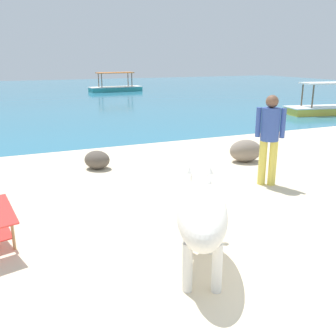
{
  "coord_description": "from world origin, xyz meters",
  "views": [
    {
      "loc": [
        -2.6,
        -2.43,
        2.28
      ],
      "look_at": [
        -0.24,
        3.0,
        0.55
      ],
      "focal_mm": 40.57,
      "sensor_mm": 36.0,
      "label": 1
    }
  ],
  "objects_px": {
    "cow": "(202,212)",
    "boat_teal": "(116,87)",
    "person_standing": "(270,133)",
    "boat_yellow": "(329,107)"
  },
  "relations": [
    {
      "from": "cow",
      "to": "person_standing",
      "type": "height_order",
      "value": "person_standing"
    },
    {
      "from": "cow",
      "to": "person_standing",
      "type": "distance_m",
      "value": 3.23
    },
    {
      "from": "boat_yellow",
      "to": "cow",
      "type": "bearing_deg",
      "value": 49.78
    },
    {
      "from": "cow",
      "to": "boat_teal",
      "type": "relative_size",
      "value": 0.47
    },
    {
      "from": "person_standing",
      "to": "boat_yellow",
      "type": "distance_m",
      "value": 10.53
    },
    {
      "from": "person_standing",
      "to": "boat_teal",
      "type": "distance_m",
      "value": 21.08
    },
    {
      "from": "boat_teal",
      "to": "boat_yellow",
      "type": "bearing_deg",
      "value": -72.76
    },
    {
      "from": "cow",
      "to": "boat_yellow",
      "type": "xyz_separation_m",
      "value": [
        10.69,
        8.61,
        -0.42
      ]
    },
    {
      "from": "boat_yellow",
      "to": "boat_teal",
      "type": "bearing_deg",
      "value": -59.31
    },
    {
      "from": "cow",
      "to": "boat_teal",
      "type": "xyz_separation_m",
      "value": [
        5.55,
        22.9,
        -0.42
      ]
    }
  ]
}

